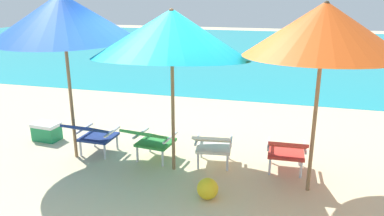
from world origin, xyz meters
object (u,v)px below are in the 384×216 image
lounge_chair_near_left (150,139)px  beach_umbrella_left (63,16)px  beach_umbrella_right (324,29)px  cooler_box (47,131)px  lounge_chair_far_left (92,133)px  lounge_chair_near_right (213,144)px  beach_umbrella_center (172,34)px  beach_ball (208,189)px  lounge_chair_far_right (287,150)px

lounge_chair_near_left → beach_umbrella_left: size_ratio=0.36×
beach_umbrella_right → cooler_box: beach_umbrella_right is taller
lounge_chair_far_left → beach_umbrella_right: bearing=-3.8°
lounge_chair_near_right → beach_umbrella_center: 1.72m
lounge_chair_near_left → cooler_box: bearing=169.1°
lounge_chair_near_right → beach_umbrella_left: 2.89m
beach_umbrella_center → beach_ball: 2.11m
beach_umbrella_right → beach_ball: size_ratio=9.30×
lounge_chair_near_left → lounge_chair_far_right: (2.03, 0.12, 0.00)m
beach_ball → cooler_box: size_ratio=0.56×
lounge_chair_far_left → cooler_box: 1.29m
beach_umbrella_left → beach_umbrella_right: 3.61m
beach_ball → cooler_box: bearing=159.5°
lounge_chair_far_left → beach_ball: bearing=-20.7°
beach_umbrella_right → cooler_box: size_ratio=5.23×
lounge_chair_near_left → beach_umbrella_center: 1.67m
beach_umbrella_left → beach_ball: (2.35, -0.71, -2.08)m
lounge_chair_far_right → beach_ball: size_ratio=3.19×
lounge_chair_far_right → cooler_box: size_ratio=1.79×
lounge_chair_far_left → beach_ball: size_ratio=3.18×
lounge_chair_far_left → lounge_chair_near_right: (1.95, 0.08, 0.00)m
lounge_chair_near_left → beach_umbrella_left: 2.22m
beach_umbrella_right → beach_umbrella_left: bearing=177.5°
lounge_chair_far_right → beach_umbrella_right: beach_umbrella_right is taller
lounge_chair_far_left → beach_umbrella_left: beach_umbrella_left is taller
beach_umbrella_left → beach_umbrella_center: 1.68m
beach_umbrella_center → cooler_box: (-2.57, 0.53, -1.85)m
lounge_chair_near_right → beach_umbrella_right: beach_umbrella_right is taller
lounge_chair_near_left → lounge_chair_far_right: 2.04m
lounge_chair_near_right → beach_umbrella_left: (-2.24, -0.14, 1.82)m
lounge_chair_near_right → lounge_chair_far_right: size_ratio=1.05×
beach_umbrella_left → cooler_box: size_ratio=5.22×
lounge_chair_far_left → lounge_chair_near_left: same height
lounge_chair_near_left → cooler_box: (-2.16, 0.42, -0.24)m
lounge_chair_near_left → beach_umbrella_center: bearing=-15.2°
lounge_chair_near_left → beach_umbrella_left: beach_umbrella_left is taller
lounge_chair_near_left → lounge_chair_near_right: 0.98m
beach_umbrella_center → beach_umbrella_right: size_ratio=0.95×
lounge_chair_far_left → beach_umbrella_center: beach_umbrella_center is taller
lounge_chair_near_right → lounge_chair_far_right: (1.06, 0.07, 0.00)m
lounge_chair_far_right → beach_ball: (-0.95, -0.92, -0.26)m
beach_umbrella_center → lounge_chair_near_left: bearing=164.8°
beach_ball → beach_umbrella_right: bearing=23.8°
lounge_chair_near_right → beach_ball: 0.90m
beach_umbrella_center → beach_umbrella_right: bearing=-3.9°
beach_umbrella_center → cooler_box: 3.21m
beach_umbrella_left → beach_ball: size_ratio=9.28×
beach_umbrella_left → beach_umbrella_center: (1.67, -0.03, -0.21)m
beach_umbrella_left → lounge_chair_near_right: bearing=3.6°
beach_umbrella_center → beach_ball: (0.68, -0.69, -1.88)m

